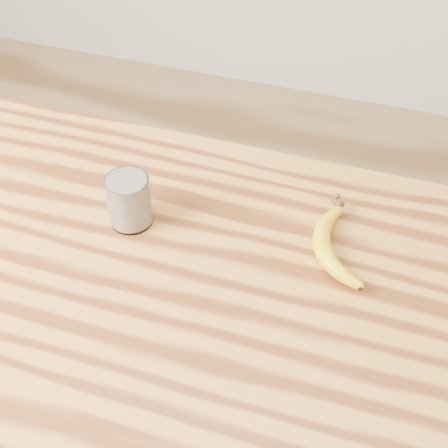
% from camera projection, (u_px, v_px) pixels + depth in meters
% --- Properties ---
extents(room, '(4.04, 4.04, 2.70)m').
position_uv_depth(room, '(161.00, 36.00, 0.67)').
color(room, '#98784D').
rests_on(room, ground).
extents(table, '(1.20, 0.80, 0.90)m').
position_uv_depth(table, '(185.00, 342.00, 1.08)').
color(table, '#BA7832').
rests_on(table, ground).
extents(smoothie_glass, '(0.08, 0.08, 0.10)m').
position_uv_depth(smoothie_glass, '(129.00, 200.00, 1.07)').
color(smoothie_glass, white).
rests_on(smoothie_glass, table).
extents(banana, '(0.18, 0.27, 0.03)m').
position_uv_depth(banana, '(322.00, 247.00, 1.04)').
color(banana, '#E2B70C').
rests_on(banana, table).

